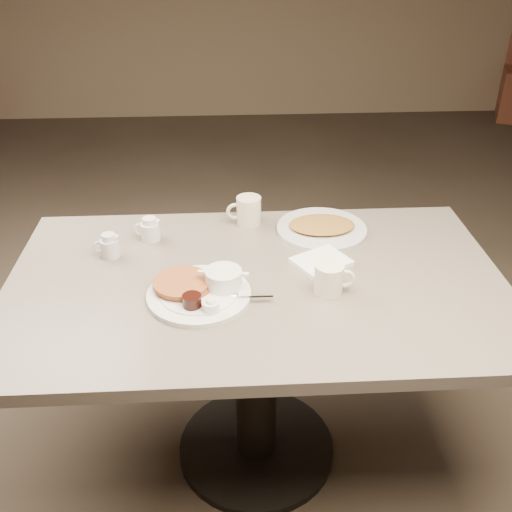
{
  "coord_description": "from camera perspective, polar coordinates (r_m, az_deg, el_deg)",
  "views": [
    {
      "loc": [
        -0.08,
        -1.45,
        1.71
      ],
      "look_at": [
        0.0,
        0.02,
        0.82
      ],
      "focal_mm": 40.62,
      "sensor_mm": 36.0,
      "label": 1
    }
  ],
  "objects": [
    {
      "name": "napkin",
      "position": [
        1.82,
        6.43,
        -0.6
      ],
      "size": [
        0.2,
        0.19,
        0.02
      ],
      "color": "white",
      "rests_on": "diner_table"
    },
    {
      "name": "main_plate",
      "position": [
        1.67,
        -5.4,
        -3.23
      ],
      "size": [
        0.38,
        0.34,
        0.07
      ],
      "color": "white",
      "rests_on": "diner_table"
    },
    {
      "name": "hash_plate",
      "position": [
        2.01,
        6.48,
        2.79
      ],
      "size": [
        0.31,
        0.31,
        0.04
      ],
      "color": "#BBBBB7",
      "rests_on": "diner_table"
    },
    {
      "name": "diner_table",
      "position": [
        1.84,
        0.04,
        -6.73
      ],
      "size": [
        1.5,
        0.9,
        0.75
      ],
      "color": "slate",
      "rests_on": "ground"
    },
    {
      "name": "creamer_right",
      "position": [
        1.96,
        -10.42,
        2.56
      ],
      "size": [
        0.1,
        0.08,
        0.08
      ],
      "color": "silver",
      "rests_on": "diner_table"
    },
    {
      "name": "room",
      "position": [
        1.48,
        0.05,
        19.11
      ],
      "size": [
        7.04,
        8.04,
        2.84
      ],
      "color": "#4C3F33",
      "rests_on": "ground"
    },
    {
      "name": "creamer_left",
      "position": [
        1.89,
        -14.26,
        0.93
      ],
      "size": [
        0.09,
        0.08,
        0.08
      ],
      "color": "silver",
      "rests_on": "diner_table"
    },
    {
      "name": "coffee_mug_far",
      "position": [
        2.03,
        -0.81,
        4.48
      ],
      "size": [
        0.13,
        0.09,
        0.1
      ],
      "color": "beige",
      "rests_on": "diner_table"
    },
    {
      "name": "coffee_mug_near",
      "position": [
        1.67,
        7.29,
        -2.18
      ],
      "size": [
        0.12,
        0.09,
        0.09
      ],
      "color": "white",
      "rests_on": "diner_table"
    }
  ]
}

